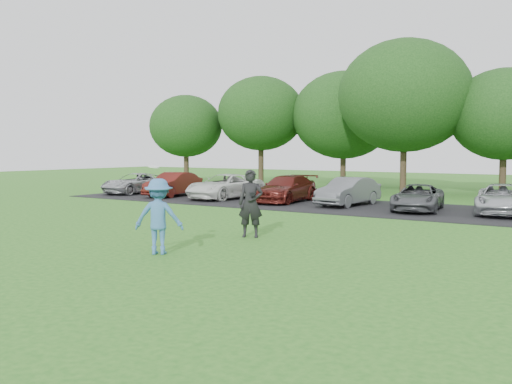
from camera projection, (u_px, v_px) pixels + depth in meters
ground at (173, 257)px, 13.22m from camera, size 100.00×100.00×0.00m
parking_lot at (380, 208)px, 24.03m from camera, size 32.00×6.50×0.03m
frisbee_player at (159, 216)px, 13.57m from camera, size 1.35×1.16×2.11m
camera_bystander at (251, 203)px, 16.16m from camera, size 0.83×0.70×1.93m
parked_cars at (378, 194)px, 24.06m from camera, size 30.56×5.07×1.25m
tree_row at (475, 105)px, 30.94m from camera, size 42.39×9.85×8.64m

